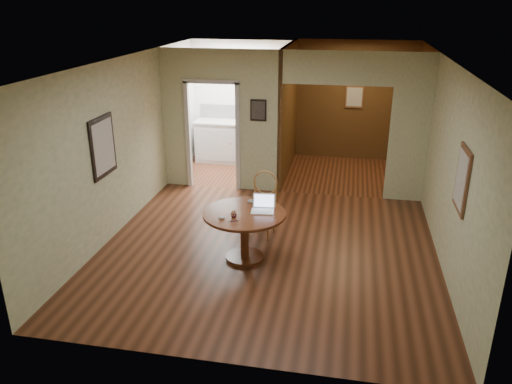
% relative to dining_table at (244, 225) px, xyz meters
% --- Properties ---
extents(floor, '(5.00, 5.00, 0.00)m').
position_rel_dining_table_xyz_m(floor, '(0.28, 0.27, -0.54)').
color(floor, '#3F2112').
rests_on(floor, ground).
extents(room_shell, '(5.20, 7.50, 5.00)m').
position_rel_dining_table_xyz_m(room_shell, '(-0.19, 3.37, 0.74)').
color(room_shell, white).
rests_on(room_shell, ground).
extents(dining_table, '(1.17, 1.17, 0.73)m').
position_rel_dining_table_xyz_m(dining_table, '(0.00, 0.00, 0.00)').
color(dining_table, maroon).
rests_on(dining_table, ground).
extents(chair, '(0.51, 0.51, 1.04)m').
position_rel_dining_table_xyz_m(chair, '(0.12, 0.87, 0.03)').
color(chair, '#A97F3C').
rests_on(chair, ground).
extents(open_laptop, '(0.34, 0.30, 0.22)m').
position_rel_dining_table_xyz_m(open_laptop, '(0.25, 0.13, 0.25)').
color(open_laptop, white).
rests_on(open_laptop, dining_table).
extents(closed_laptop, '(0.34, 0.24, 0.03)m').
position_rel_dining_table_xyz_m(closed_laptop, '(0.13, 0.33, 0.20)').
color(closed_laptop, '#ABABB0').
rests_on(closed_laptop, dining_table).
extents(mouse, '(0.11, 0.08, 0.04)m').
position_rel_dining_table_xyz_m(mouse, '(-0.26, -0.27, 0.21)').
color(mouse, white).
rests_on(mouse, dining_table).
extents(wine_glass, '(0.09, 0.09, 0.10)m').
position_rel_dining_table_xyz_m(wine_glass, '(-0.11, -0.20, 0.24)').
color(wine_glass, white).
rests_on(wine_glass, dining_table).
extents(pen, '(0.13, 0.07, 0.01)m').
position_rel_dining_table_xyz_m(pen, '(-0.08, -0.33, 0.19)').
color(pen, '#0B1453').
rests_on(pen, dining_table).
extents(kitchen_cabinet, '(2.06, 0.60, 0.94)m').
position_rel_dining_table_xyz_m(kitchen_cabinet, '(-1.07, 4.47, -0.07)').
color(kitchen_cabinet, silver).
rests_on(kitchen_cabinet, ground).
extents(grocery_bag, '(0.40, 0.37, 0.33)m').
position_rel_dining_table_xyz_m(grocery_bag, '(-0.27, 4.47, 0.56)').
color(grocery_bag, '#C2B38E').
rests_on(grocery_bag, kitchen_cabinet).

